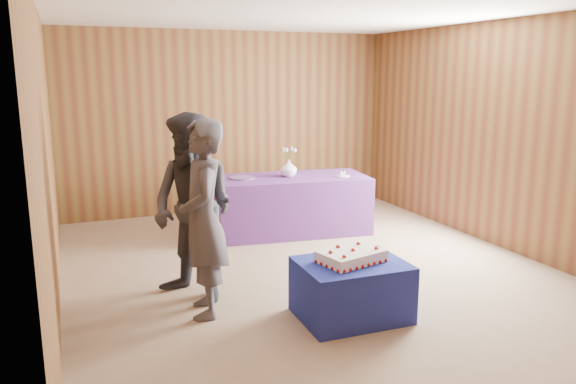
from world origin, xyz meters
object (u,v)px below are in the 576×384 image
vase (289,168)px  guest_right (193,209)px  serving_table (291,205)px  sheet_cake (351,256)px  guest_left (203,219)px  cake_table (351,290)px

vase → guest_right: 2.45m
serving_table → sheet_cake: serving_table is taller
serving_table → vase: bearing=130.4°
serving_table → guest_left: size_ratio=1.16×
vase → guest_right: bearing=-132.9°
sheet_cake → guest_right: bearing=129.0°
guest_left → guest_right: 0.35m
cake_table → vase: (0.51, 2.70, 0.61)m
guest_right → vase: bearing=101.4°
serving_table → guest_left: (-1.68, -2.11, 0.48)m
sheet_cake → serving_table: bearing=65.0°
sheet_cake → guest_left: guest_left is taller
cake_table → sheet_cake: (0.00, 0.02, 0.30)m
cake_table → serving_table: bearing=80.1°
sheet_cake → vase: (0.51, 2.68, 0.31)m
sheet_cake → guest_left: size_ratio=0.37×
cake_table → sheet_cake: sheet_cake is taller
sheet_cake → guest_left: (-1.15, 0.53, 0.31)m
vase → guest_left: guest_left is taller
serving_table → guest_left: bearing=-121.2°
guest_left → guest_right: bearing=-169.7°
vase → guest_left: (-1.66, -2.14, -0.00)m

